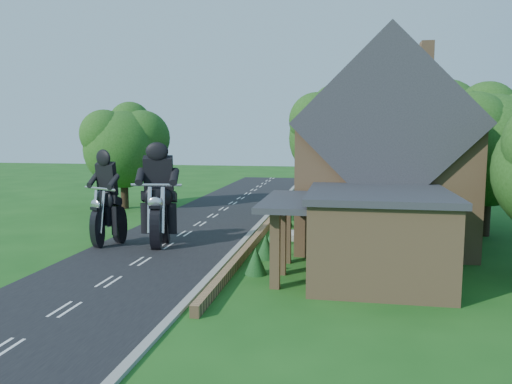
% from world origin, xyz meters
% --- Properties ---
extents(ground, '(120.00, 120.00, 0.00)m').
position_xyz_m(ground, '(0.00, 0.00, 0.00)').
color(ground, '#174B15').
rests_on(ground, ground).
extents(road, '(7.00, 80.00, 0.02)m').
position_xyz_m(road, '(0.00, 0.00, 0.01)').
color(road, black).
rests_on(road, ground).
extents(kerb, '(0.30, 80.00, 0.12)m').
position_xyz_m(kerb, '(3.65, 0.00, 0.06)').
color(kerb, gray).
rests_on(kerb, ground).
extents(garden_wall, '(0.30, 22.00, 0.40)m').
position_xyz_m(garden_wall, '(4.30, 5.00, 0.20)').
color(garden_wall, '#98734D').
rests_on(garden_wall, ground).
extents(house, '(9.54, 8.64, 10.24)m').
position_xyz_m(house, '(10.49, 6.00, 4.34)').
color(house, '#98734D').
rests_on(house, ground).
extents(annex, '(7.05, 5.94, 3.44)m').
position_xyz_m(annex, '(9.87, -0.80, 1.77)').
color(annex, '#98734D').
rests_on(annex, ground).
extents(tree_house_right, '(6.51, 6.00, 8.40)m').
position_xyz_m(tree_house_right, '(16.65, 8.62, 5.19)').
color(tree_house_right, black).
rests_on(tree_house_right, ground).
extents(tree_behind_house, '(7.81, 7.20, 10.08)m').
position_xyz_m(tree_behind_house, '(14.18, 16.14, 6.23)').
color(tree_behind_house, black).
rests_on(tree_behind_house, ground).
extents(tree_behind_left, '(6.94, 6.40, 9.16)m').
position_xyz_m(tree_behind_left, '(8.16, 17.13, 5.73)').
color(tree_behind_left, black).
rests_on(tree_behind_left, ground).
extents(tree_far_road, '(6.08, 5.60, 7.84)m').
position_xyz_m(tree_far_road, '(-6.86, 14.11, 4.84)').
color(tree_far_road, black).
rests_on(tree_far_road, ground).
extents(shrub_a, '(0.90, 0.90, 1.10)m').
position_xyz_m(shrub_a, '(5.30, -1.00, 0.55)').
color(shrub_a, '#133B17').
rests_on(shrub_a, ground).
extents(shrub_b, '(0.90, 0.90, 1.10)m').
position_xyz_m(shrub_b, '(5.30, 1.50, 0.55)').
color(shrub_b, '#133B17').
rests_on(shrub_b, ground).
extents(shrub_c, '(0.90, 0.90, 1.10)m').
position_xyz_m(shrub_c, '(5.30, 4.00, 0.55)').
color(shrub_c, '#133B17').
rests_on(shrub_c, ground).
extents(shrub_d, '(0.90, 0.90, 1.10)m').
position_xyz_m(shrub_d, '(5.30, 9.00, 0.55)').
color(shrub_d, '#133B17').
rests_on(shrub_d, ground).
extents(shrub_e, '(0.90, 0.90, 1.10)m').
position_xyz_m(shrub_e, '(5.30, 11.50, 0.55)').
color(shrub_e, '#133B17').
rests_on(shrub_e, ground).
extents(shrub_f, '(0.90, 0.90, 1.10)m').
position_xyz_m(shrub_f, '(5.30, 14.00, 0.55)').
color(shrub_f, '#133B17').
rests_on(shrub_f, ground).
extents(motorcycle_lead, '(0.61, 1.69, 1.54)m').
position_xyz_m(motorcycle_lead, '(-0.20, 2.84, 0.77)').
color(motorcycle_lead, black).
rests_on(motorcycle_lead, ground).
extents(motorcycle_follow, '(1.01, 1.56, 1.43)m').
position_xyz_m(motorcycle_follow, '(-2.79, 2.60, 0.72)').
color(motorcycle_follow, black).
rests_on(motorcycle_follow, ground).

